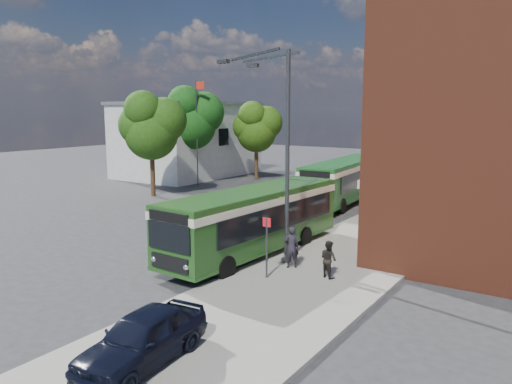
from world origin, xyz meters
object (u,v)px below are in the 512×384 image
Objects in this scene: bus_rear at (346,177)px; parked_car at (143,338)px; street_lamp at (280,153)px; bus_front at (254,216)px.

parked_car is at bearing -78.02° from bus_rear.
street_lamp reaches higher than parked_car.
bus_rear is 3.01× the size of parked_car.
street_lamp is 3.42m from bus_front.
bus_front is at bearing 102.94° from parked_car.
bus_front is (-1.64, 0.51, -2.96)m from street_lamp.
bus_front reaches higher than parked_car.
bus_rear is at bearing 96.71° from parked_car.
street_lamp is 0.74× the size of bus_rear.
bus_rear is (-1.93, 14.63, 0.00)m from bus_front.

